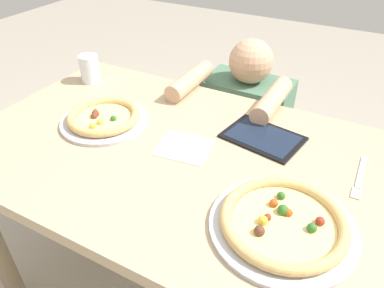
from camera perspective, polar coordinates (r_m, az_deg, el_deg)
The scene contains 8 objects.
dining_table at distance 1.20m, azimuth -2.08°, elevation -5.05°, with size 1.37×0.84×0.75m.
pizza_near at distance 0.91m, azimuth 14.02°, elevation -11.80°, with size 0.35×0.35×0.04m.
pizza_far at distance 1.29m, azimuth -13.55°, elevation 3.97°, with size 0.30×0.30×0.04m.
water_cup_clear at distance 1.58m, azimuth -15.67°, elevation 11.26°, with size 0.08×0.08×0.11m.
paper_napkin at distance 1.14m, azimuth -1.23°, elevation -0.49°, with size 0.16×0.14×0.00m, color white.
fork at distance 1.12m, azimuth 24.62°, elevation -4.89°, with size 0.02×0.20×0.00m.
tablet at distance 1.20m, azimuth 10.98°, elevation 1.05°, with size 0.27×0.21×0.01m.
diner_seated at distance 1.78m, azimuth 7.94°, elevation 0.47°, with size 0.41×0.52×0.91m.
Camera 1 is at (0.47, -0.78, 1.42)m, focal length 34.24 mm.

